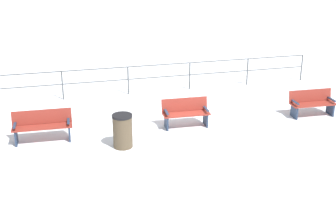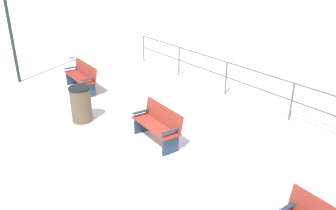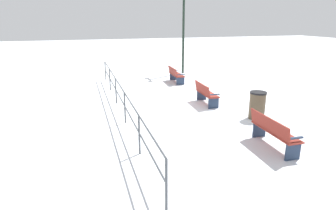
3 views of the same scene
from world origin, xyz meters
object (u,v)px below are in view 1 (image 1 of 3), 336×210
(bench_nearest, at_px, (42,125))
(bench_third, at_px, (312,103))
(bench_second, at_px, (186,113))
(trash_bin, at_px, (123,131))

(bench_nearest, xyz_separation_m, bench_third, (0.12, 8.68, -0.05))
(bench_second, relative_size, trash_bin, 1.52)
(bench_second, height_order, trash_bin, trash_bin)
(trash_bin, bearing_deg, bench_nearest, -114.04)
(bench_nearest, height_order, bench_third, bench_nearest)
(trash_bin, bearing_deg, bench_third, 97.50)
(bench_nearest, xyz_separation_m, trash_bin, (0.98, 2.19, 0.00))
(bench_nearest, distance_m, trash_bin, 2.40)
(bench_third, distance_m, trash_bin, 6.54)
(bench_second, relative_size, bench_third, 0.97)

